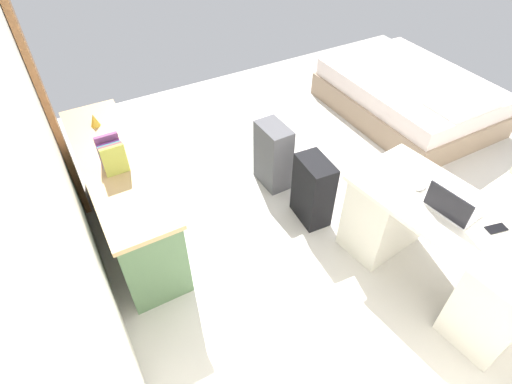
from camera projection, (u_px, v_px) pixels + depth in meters
name	position (u px, v px, depth m)	size (l,w,h in m)	color
ground_plane	(361.00, 200.00, 3.85)	(5.72, 5.72, 0.00)	beige
wall_back	(44.00, 161.00, 2.06)	(4.16, 0.10, 2.79)	white
door_wooden	(42.00, 91.00, 3.32)	(0.88, 0.05, 2.04)	#936038
desk	(440.00, 247.00, 2.94)	(1.51, 0.83, 0.74)	silver
credenza	(124.00, 195.00, 3.36)	(1.80, 0.48, 0.75)	#4C6B47
bed	(409.00, 96.00, 4.78)	(1.91, 1.41, 0.58)	gray
suitcase_black	(313.00, 191.00, 3.49)	(0.36, 0.22, 0.62)	black
suitcase_spare_grey	(273.00, 156.00, 3.83)	(0.36, 0.22, 0.64)	#4C4C51
laptop	(451.00, 207.00, 2.67)	(0.33, 0.26, 0.21)	#B7B7BC
computer_mouse	(421.00, 187.00, 2.86)	(0.06, 0.10, 0.03)	white
cell_phone_near_laptop	(496.00, 228.00, 2.59)	(0.07, 0.14, 0.01)	black
book_row	(112.00, 155.00, 2.96)	(0.19, 0.17, 0.24)	#A1A943
figurine_small	(94.00, 120.00, 3.40)	(0.08, 0.08, 0.11)	gold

